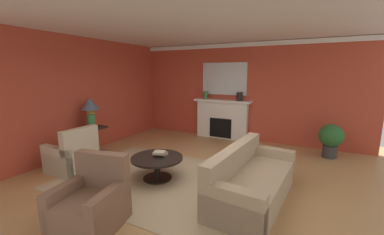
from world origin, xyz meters
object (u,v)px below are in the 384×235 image
vase_mantel_right (239,97)px  vase_mantel_left (206,95)px  armchair_near_window (73,156)px  mantel_mirror (224,79)px  vase_on_side_table (92,122)px  table_lamp (90,107)px  sofa (251,181)px  armchair_facing_fireplace (91,205)px  side_table (93,139)px  potted_plant (331,138)px  coffee_table (157,163)px  fireplace (222,120)px

vase_mantel_right → vase_mantel_left: vase_mantel_right is taller
armchair_near_window → vase_mantel_right: size_ratio=3.72×
mantel_mirror → vase_on_side_table: bearing=-126.0°
table_lamp → vase_mantel_right: size_ratio=2.94×
sofa → vase_mantel_right: size_ratio=8.52×
sofa → armchair_near_window: (-3.66, -0.54, 0.01)m
sofa → vase_on_side_table: (-3.97, 0.27, 0.58)m
vase_mantel_right → armchair_facing_fireplace: bearing=-97.3°
side_table → vase_mantel_right: 4.23m
potted_plant → mantel_mirror: bearing=168.6°
potted_plant → vase_mantel_left: bearing=173.0°
coffee_table → side_table: 2.37m
side_table → vase_mantel_left: (1.88, 2.85, 0.95)m
vase_on_side_table → armchair_facing_fireplace: bearing=-41.5°
armchair_facing_fireplace → mantel_mirror: bearing=89.1°
coffee_table → vase_mantel_left: vase_mantel_left is taller
fireplace → table_lamp: size_ratio=2.40×
vase_on_side_table → vase_mantel_right: bearing=46.4°
coffee_table → potted_plant: potted_plant is taller
fireplace → table_lamp: (-2.43, -2.90, 0.65)m
armchair_facing_fireplace → side_table: (-2.35, 2.07, 0.09)m
fireplace → potted_plant: bearing=-9.2°
sofa → coffee_table: (-1.80, -0.09, 0.04)m
armchair_near_window → vase_mantel_right: 4.66m
table_lamp → vase_on_side_table: size_ratio=2.15×
sofa → vase_on_side_table: vase_on_side_table is taller
table_lamp → vase_on_side_table: bearing=-38.7°
vase_mantel_right → vase_on_side_table: vase_mantel_right is taller
vase_mantel_right → potted_plant: (2.42, -0.43, -0.86)m
table_lamp → potted_plant: size_ratio=0.90×
coffee_table → vase_mantel_right: bearing=78.7°
sofa → side_table: bearing=174.6°
side_table → potted_plant: size_ratio=0.84×
fireplace → mantel_mirror: mantel_mirror is taller
coffee_table → vase_mantel_right: 3.54m
sofa → vase_on_side_table: bearing=176.1°
mantel_mirror → armchair_facing_fireplace: 5.32m
armchair_near_window → side_table: 1.04m
fireplace → mantel_mirror: size_ratio=1.26×
vase_mantel_left → vase_on_side_table: vase_mantel_left is taller
mantel_mirror → table_lamp: (-2.43, -3.02, -0.64)m
coffee_table → side_table: side_table is taller
vase_on_side_table → potted_plant: vase_on_side_table is taller
table_lamp → potted_plant: (5.40, 2.42, -0.73)m
fireplace → sofa: size_ratio=0.83×
armchair_facing_fireplace → potted_plant: 5.43m
potted_plant → vase_mantel_right: bearing=169.9°
mantel_mirror → armchair_near_window: mantel_mirror is taller
fireplace → vase_mantel_right: vase_mantel_right is taller
armchair_near_window → vase_mantel_right: vase_mantel_right is taller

